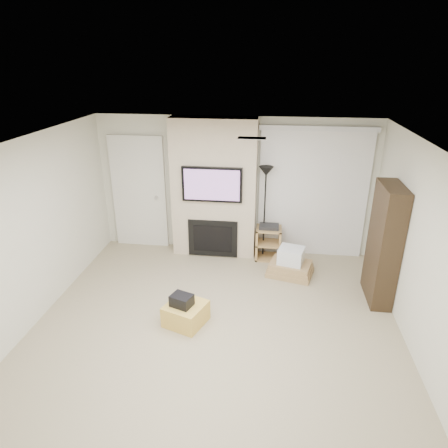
# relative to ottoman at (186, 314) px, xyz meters

# --- Properties ---
(floor) EXTENTS (5.00, 5.50, 0.00)m
(floor) POSITION_rel_ottoman_xyz_m (0.42, -0.32, -0.15)
(floor) COLOR tan
(floor) RESTS_ON ground
(ceiling) EXTENTS (5.00, 5.50, 0.00)m
(ceiling) POSITION_rel_ottoman_xyz_m (0.42, -0.32, 2.35)
(ceiling) COLOR white
(ceiling) RESTS_ON wall_back
(wall_back) EXTENTS (5.00, 0.00, 2.50)m
(wall_back) POSITION_rel_ottoman_xyz_m (0.42, 2.43, 1.10)
(wall_back) COLOR beige
(wall_back) RESTS_ON ground
(wall_left) EXTENTS (0.00, 5.50, 2.50)m
(wall_left) POSITION_rel_ottoman_xyz_m (-2.08, -0.32, 1.10)
(wall_left) COLOR beige
(wall_left) RESTS_ON ground
(wall_right) EXTENTS (0.00, 5.50, 2.50)m
(wall_right) POSITION_rel_ottoman_xyz_m (2.92, -0.32, 1.10)
(wall_right) COLOR beige
(wall_right) RESTS_ON ground
(hvac_vent) EXTENTS (0.35, 0.18, 0.01)m
(hvac_vent) POSITION_rel_ottoman_xyz_m (0.82, 0.48, 2.35)
(hvac_vent) COLOR silver
(hvac_vent) RESTS_ON ceiling
(ottoman) EXTENTS (0.64, 0.64, 0.30)m
(ottoman) POSITION_rel_ottoman_xyz_m (0.00, 0.00, 0.00)
(ottoman) COLOR gold
(ottoman) RESTS_ON floor
(black_bag) EXTENTS (0.34, 0.30, 0.16)m
(black_bag) POSITION_rel_ottoman_xyz_m (-0.04, -0.03, 0.23)
(black_bag) COLOR black
(black_bag) RESTS_ON ottoman
(fireplace_wall) EXTENTS (1.50, 0.47, 2.50)m
(fireplace_wall) POSITION_rel_ottoman_xyz_m (0.07, 2.22, 1.09)
(fireplace_wall) COLOR beige
(fireplace_wall) RESTS_ON floor
(entry_door) EXTENTS (1.02, 0.11, 2.14)m
(entry_door) POSITION_rel_ottoman_xyz_m (-1.38, 2.40, 0.90)
(entry_door) COLOR silver
(entry_door) RESTS_ON floor
(vertical_blinds) EXTENTS (1.98, 0.10, 2.37)m
(vertical_blinds) POSITION_rel_ottoman_xyz_m (1.82, 2.38, 1.12)
(vertical_blinds) COLOR silver
(vertical_blinds) RESTS_ON floor
(floor_lamp) EXTENTS (0.25, 0.25, 1.70)m
(floor_lamp) POSITION_rel_ottoman_xyz_m (0.99, 2.18, 1.19)
(floor_lamp) COLOR black
(floor_lamp) RESTS_ON floor
(av_stand) EXTENTS (0.45, 0.38, 0.66)m
(av_stand) POSITION_rel_ottoman_xyz_m (1.08, 2.09, 0.20)
(av_stand) COLOR tan
(av_stand) RESTS_ON floor
(box_stack) EXTENTS (0.84, 0.72, 0.49)m
(box_stack) POSITION_rel_ottoman_xyz_m (1.47, 1.54, 0.04)
(box_stack) COLOR #A88555
(box_stack) RESTS_ON floor
(bookshelf) EXTENTS (0.30, 0.80, 1.80)m
(bookshelf) POSITION_rel_ottoman_xyz_m (2.76, 0.99, 0.75)
(bookshelf) COLOR black
(bookshelf) RESTS_ON floor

